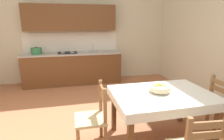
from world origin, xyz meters
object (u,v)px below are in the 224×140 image
dining_table (162,101)px  fruit_bowl (160,88)px  kitchen_cabinetry (72,54)px  dining_chair_tv_side (93,118)px

dining_table → fruit_bowl: 0.19m
kitchen_cabinetry → dining_chair_tv_side: (0.20, -2.98, -0.41)m
kitchen_cabinetry → fruit_bowl: bearing=-68.7°
dining_table → fruit_bowl: bearing=120.4°
dining_table → dining_chair_tv_side: bearing=175.9°
fruit_bowl → dining_table: bearing=-59.6°
fruit_bowl → kitchen_cabinetry: bearing=111.3°
dining_table → dining_chair_tv_side: (-1.00, 0.07, -0.19)m
dining_table → dining_chair_tv_side: dining_chair_tv_side is taller
dining_chair_tv_side → fruit_bowl: (0.97, -0.03, 0.37)m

